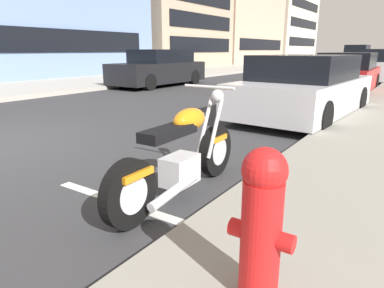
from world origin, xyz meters
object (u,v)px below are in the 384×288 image
Objects in this scene: parked_car_second_in_row at (305,88)px; parked_car_at_intersection at (347,74)px; crossing_truck at (365,56)px; parked_motorcycle at (181,157)px; car_opposite_curb at (159,69)px; fire_hydrant at (262,221)px; parked_car_far_down_curb at (371,67)px.

parked_car_at_intersection reaches higher than parked_car_second_in_row.
crossing_truck is (22.57, 2.57, 0.25)m from parked_car_at_intersection.
parked_motorcycle is 11.51m from car_opposite_curb.
car_opposite_curb is (8.78, 7.43, 0.30)m from parked_motorcycle.
fire_hydrant is at bearing 42.01° from car_opposite_curb.
parked_motorcycle is at bearing 49.65° from fire_hydrant.
parked_car_second_in_row is 6.41m from fire_hydrant.
parked_car_far_down_curb is (5.26, -0.10, 0.05)m from parked_car_at_intersection.
parked_car_far_down_curb is 0.92× the size of car_opposite_curb.
parked_motorcycle is at bearing 40.76° from car_opposite_curb.
parked_car_second_in_row is 5.54m from parked_car_at_intersection.
parked_car_at_intersection is 5.18× the size of fire_hydrant.
parked_car_at_intersection is at bearing 176.91° from parked_car_far_down_curb.
crossing_truck is 34.59m from fire_hydrant.
fire_hydrant is (-1.14, -1.34, 0.18)m from parked_motorcycle.
parked_motorcycle is 33.32m from crossing_truck.
parked_car_second_in_row is at bearing 178.15° from parked_car_far_down_curb.
parked_car_second_in_row is 1.05× the size of parked_car_far_down_curb.
parked_car_far_down_curb reaches higher than fire_hydrant.
parked_car_at_intersection is 5.26m from parked_car_far_down_curb.
parked_car_far_down_curb is 10.08m from car_opposite_curb.
car_opposite_curb reaches higher than fire_hydrant.
parked_car_far_down_curb is 4.87× the size of fire_hydrant.
crossing_truck is at bearing 5.23° from parked_car_at_intersection.
crossing_truck is at bearing 7.10° from fire_hydrant.
parked_motorcycle is 10.62m from parked_car_at_intersection.
car_opposite_curb is (3.71, 7.18, 0.06)m from parked_car_second_in_row.
car_opposite_curb is (-24.40, 4.49, -0.19)m from crossing_truck.
parked_motorcycle is 5.08m from parked_car_second_in_row.
fire_hydrant is (-9.92, -8.77, -0.12)m from car_opposite_curb.
parked_car_at_intersection is 11.88m from fire_hydrant.
car_opposite_curb is at bearing 103.27° from parked_car_at_intersection.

